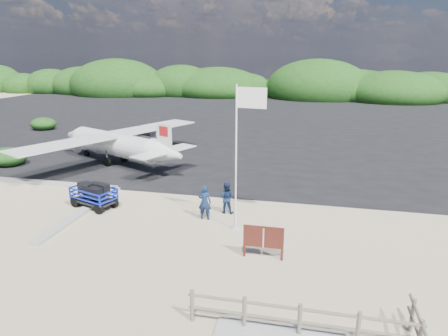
# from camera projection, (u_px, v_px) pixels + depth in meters

# --- Properties ---
(ground) EXTENTS (160.00, 160.00, 0.00)m
(ground) POSITION_uv_depth(u_px,v_px,m) (159.00, 236.00, 16.75)
(ground) COLOR beige
(asphalt_apron) EXTENTS (90.00, 50.00, 0.04)m
(asphalt_apron) POSITION_uv_depth(u_px,v_px,m) (257.00, 121.00, 44.87)
(asphalt_apron) COLOR #B2B2B2
(asphalt_apron) RESTS_ON ground
(lagoon) EXTENTS (9.00, 7.00, 0.40)m
(lagoon) POSITION_uv_depth(u_px,v_px,m) (1.00, 206.00, 20.03)
(lagoon) COLOR #B2B2B2
(lagoon) RESTS_ON ground
(vegetation_band) EXTENTS (124.00, 8.00, 4.40)m
(vegetation_band) POSITION_uv_depth(u_px,v_px,m) (278.00, 97.00, 68.31)
(vegetation_band) COLOR #B2B2B2
(vegetation_band) RESTS_ON ground
(fence) EXTENTS (6.40, 2.00, 1.10)m
(fence) POSITION_uv_depth(u_px,v_px,m) (299.00, 336.00, 10.81)
(fence) COLOR #B2B2B2
(fence) RESTS_ON ground
(baggage_cart) EXTENTS (2.73, 2.10, 1.20)m
(baggage_cart) POSITION_uv_depth(u_px,v_px,m) (95.00, 207.00, 19.84)
(baggage_cart) COLOR #0D24CF
(baggage_cart) RESTS_ON ground
(flagpole) EXTENTS (1.30, 0.69, 6.21)m
(flagpole) POSITION_uv_depth(u_px,v_px,m) (235.00, 228.00, 17.44)
(flagpole) COLOR white
(flagpole) RESTS_ON ground
(signboard) EXTENTS (1.60, 0.17, 1.32)m
(signboard) POSITION_uv_depth(u_px,v_px,m) (263.00, 258.00, 14.92)
(signboard) COLOR #562018
(signboard) RESTS_ON ground
(crew_a) EXTENTS (0.62, 0.41, 1.66)m
(crew_a) POSITION_uv_depth(u_px,v_px,m) (205.00, 202.00, 18.18)
(crew_a) COLOR #132449
(crew_a) RESTS_ON ground
(crew_b) EXTENTS (0.77, 0.61, 1.54)m
(crew_b) POSITION_uv_depth(u_px,v_px,m) (226.00, 198.00, 18.93)
(crew_b) COLOR #132449
(crew_b) RESTS_ON ground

